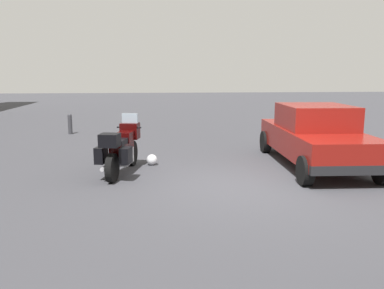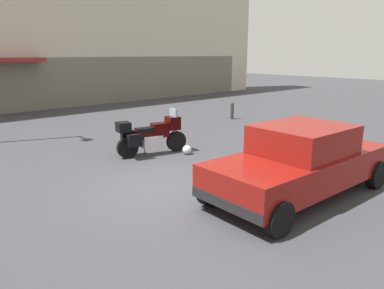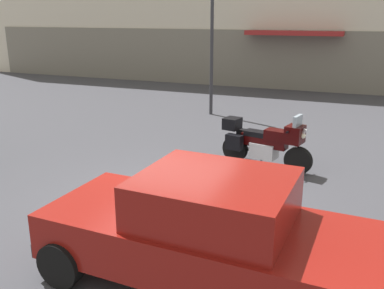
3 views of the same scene
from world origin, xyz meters
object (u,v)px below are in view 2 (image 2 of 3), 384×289
motorcycle (151,135)px  bollard_curbside (232,110)px  car_sedan_far (301,161)px  helmet (187,150)px

motorcycle → bollard_curbside: motorcycle is taller
motorcycle → car_sedan_far: (0.41, -4.85, 0.16)m
car_sedan_far → bollard_curbside: size_ratio=5.79×
helmet → motorcycle: bearing=140.5°
motorcycle → car_sedan_far: size_ratio=0.48×
car_sedan_far → bollard_curbside: bearing=52.8°
bollard_curbside → car_sedan_far: bearing=-129.4°
bollard_curbside → motorcycle: bearing=-158.7°
car_sedan_far → bollard_curbside: 9.56m
helmet → car_sedan_far: car_sedan_far is taller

